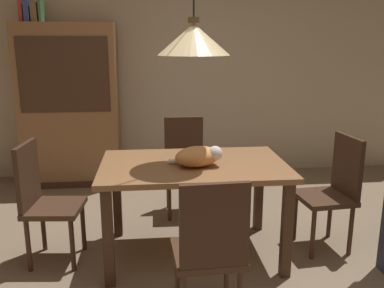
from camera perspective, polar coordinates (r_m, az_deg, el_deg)
ground at (r=3.03m, az=1.39°, el=-18.90°), size 10.00×10.00×0.00m
back_wall at (r=5.19m, az=-2.15°, el=11.75°), size 6.40×0.10×2.90m
dining_table at (r=3.16m, az=0.22°, el=-4.41°), size 1.40×0.90×0.75m
chair_near_front at (r=2.41m, az=2.51°, el=-14.05°), size 0.42×0.42×0.93m
chair_left_side at (r=3.31m, az=-19.80°, el=-6.98°), size 0.43×0.43×0.93m
chair_far_back at (r=4.04m, az=-1.04°, el=-2.37°), size 0.40×0.40×0.93m
chair_right_side at (r=3.51m, az=18.95°, el=-5.69°), size 0.44×0.44×0.93m
cat_sleeping at (r=3.04m, az=0.96°, el=-1.69°), size 0.40×0.31×0.16m
pendant_lamp at (r=3.00m, az=0.24°, el=14.28°), size 0.52×0.52×1.30m
hutch_bookcase at (r=4.99m, az=-16.43°, el=4.65°), size 1.12×0.45×1.85m
book_red_tall at (r=5.05m, az=-22.32°, el=16.85°), size 0.04×0.22×0.28m
book_blue_wide at (r=5.03m, az=-21.58°, el=16.70°), size 0.06×0.24×0.24m
book_brown_thick at (r=5.01m, az=-20.71°, el=16.67°), size 0.06×0.24×0.22m
book_green_slim at (r=5.00m, az=-20.03°, el=16.96°), size 0.03×0.20×0.26m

